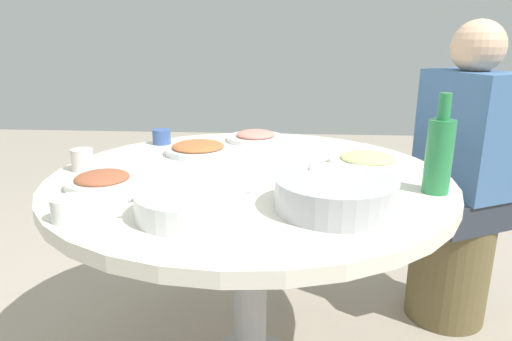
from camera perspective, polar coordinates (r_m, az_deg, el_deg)
round_dining_table at (r=1.46m, az=-0.82°, el=-3.76°), size 1.23×1.23×0.72m
rice_bowl at (r=1.15m, az=9.90°, el=-2.81°), size 0.30×0.30×0.09m
soup_bowl at (r=1.10m, az=-8.12°, el=-4.21°), size 0.28×0.26×0.06m
dish_shrimp at (r=1.87m, az=-0.04°, el=4.24°), size 0.24×0.24×0.04m
dish_noodles at (r=1.55m, az=13.67°, el=1.20°), size 0.25×0.25×0.04m
dish_tofu_braise at (r=1.68m, az=-7.21°, el=2.74°), size 0.24×0.24×0.04m
dish_stirfry at (r=1.37m, az=-18.57°, el=-1.22°), size 0.21×0.21×0.04m
green_bottle at (r=1.33m, az=21.83°, el=1.97°), size 0.07×0.07×0.27m
tea_cup_near at (r=1.85m, az=-11.67°, el=4.14°), size 0.07×0.07×0.06m
tea_cup_far at (r=1.56m, az=-20.80°, el=1.27°), size 0.07×0.07×0.07m
tea_cup_side at (r=1.15m, az=-22.43°, el=-4.48°), size 0.07×0.07×0.06m
stool_for_diner_left at (r=2.08m, az=22.84°, el=-11.13°), size 0.32×0.32×0.43m
diner_left at (r=1.91m, az=24.63°, el=3.31°), size 0.45×0.44×0.76m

